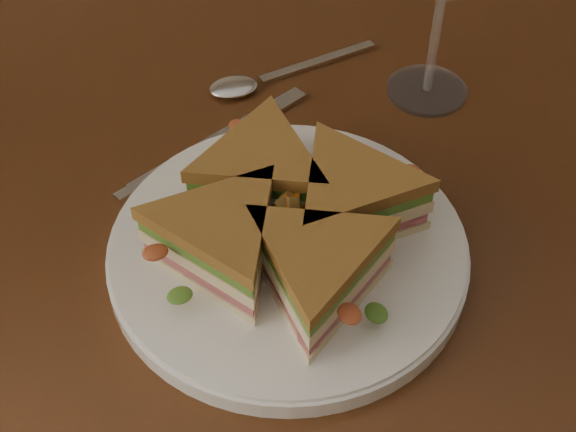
{
  "coord_description": "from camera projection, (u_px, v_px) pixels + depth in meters",
  "views": [
    {
      "loc": [
        -0.07,
        -0.47,
        1.25
      ],
      "look_at": [
        0.04,
        -0.07,
        0.8
      ],
      "focal_mm": 50.0,
      "sensor_mm": 36.0,
      "label": 1
    }
  ],
  "objects": [
    {
      "name": "crisps_mound",
      "position": [
        288.0,
        224.0,
        0.61
      ],
      "size": [
        0.09,
        0.09,
        0.05
      ],
      "primitive_type": null,
      "color": "orange",
      "rests_on": "plate"
    },
    {
      "name": "spoon",
      "position": [
        255.0,
        81.0,
        0.79
      ],
      "size": [
        0.18,
        0.06,
        0.01
      ],
      "rotation": [
        0.0,
        0.0,
        0.22
      ],
      "color": "silver",
      "rests_on": "table"
    },
    {
      "name": "knife",
      "position": [
        209.0,
        147.0,
        0.73
      ],
      "size": [
        0.2,
        0.11,
        0.0
      ],
      "rotation": [
        0.0,
        0.0,
        0.47
      ],
      "color": "silver",
      "rests_on": "table"
    },
    {
      "name": "sandwich_wedges",
      "position": [
        288.0,
        220.0,
        0.61
      ],
      "size": [
        0.25,
        0.25,
        0.06
      ],
      "color": "beige",
      "rests_on": "plate"
    },
    {
      "name": "plate",
      "position": [
        288.0,
        252.0,
        0.64
      ],
      "size": [
        0.28,
        0.28,
        0.02
      ],
      "primitive_type": "cylinder",
      "color": "white",
      "rests_on": "table"
    },
    {
      "name": "table",
      "position": [
        225.0,
        275.0,
        0.76
      ],
      "size": [
        1.2,
        0.8,
        0.75
      ],
      "color": "#32180B",
      "rests_on": "ground"
    }
  ]
}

